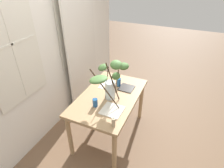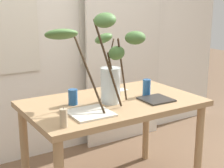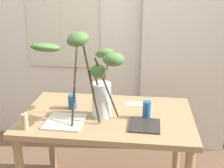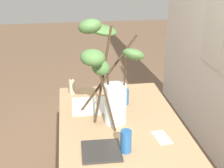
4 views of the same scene
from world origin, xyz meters
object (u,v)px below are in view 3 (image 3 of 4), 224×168
dining_table (107,126)px  plate_square_right (144,125)px  vase_with_branches (90,75)px  drinking_glass_blue_left (72,102)px  drinking_glass_blue_right (147,110)px  plate_square_left (65,122)px  pillar_candle (25,121)px

dining_table → plate_square_right: bearing=-29.6°
vase_with_branches → drinking_glass_blue_left: size_ratio=6.28×
vase_with_branches → drinking_glass_blue_left: bearing=141.4°
drinking_glass_blue_right → plate_square_left: drinking_glass_blue_right is taller
dining_table → drinking_glass_blue_left: 0.34m
dining_table → vase_with_branches: size_ratio=1.83×
drinking_glass_blue_left → plate_square_left: 0.25m
dining_table → drinking_glass_blue_right: (0.30, -0.03, 0.17)m
vase_with_branches → plate_square_right: bearing=-12.9°
vase_with_branches → drinking_glass_blue_left: (-0.18, 0.15, -0.28)m
plate_square_right → plate_square_left: bearing=-179.1°
drinking_glass_blue_left → plate_square_left: drinking_glass_blue_left is taller
dining_table → plate_square_left: 0.35m
vase_with_branches → plate_square_left: vase_with_branches is taller
drinking_glass_blue_left → drinking_glass_blue_right: 0.60m
plate_square_right → pillar_candle: bearing=-170.5°
dining_table → plate_square_left: size_ratio=4.78×
pillar_candle → dining_table: bearing=29.3°
dining_table → drinking_glass_blue_right: size_ratio=9.89×
drinking_glass_blue_left → pillar_candle: bearing=-122.8°
drinking_glass_blue_left → drinking_glass_blue_right: drinking_glass_blue_right is taller
dining_table → plate_square_right: 0.35m
plate_square_left → vase_with_branches: bearing=29.8°
drinking_glass_blue_right → plate_square_right: 0.15m
plate_square_right → drinking_glass_blue_left: bearing=157.8°
drinking_glass_blue_left → drinking_glass_blue_right: bearing=-9.6°
plate_square_right → drinking_glass_blue_right: bearing=84.5°
vase_with_branches → drinking_glass_blue_right: bearing=6.3°
plate_square_left → pillar_candle: 0.28m
plate_square_right → pillar_candle: (-0.82, -0.14, 0.05)m
vase_with_branches → pillar_candle: bearing=-151.6°
vase_with_branches → plate_square_right: 0.53m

